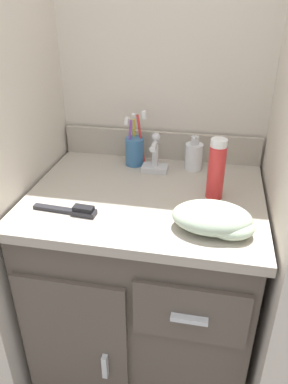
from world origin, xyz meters
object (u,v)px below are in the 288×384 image
at_px(toothbrush_cup, 135,150).
at_px(hand_towel, 216,219).
at_px(shaving_cream_can, 216,169).
at_px(hairbrush, 73,210).
at_px(soap_dispenser, 194,156).

bearing_deg(toothbrush_cup, hand_towel, -51.21).
xyz_separation_m(shaving_cream_can, hand_towel, (0.01, -0.19, -0.06)).
bearing_deg(shaving_cream_can, toothbrush_cup, 146.78).
bearing_deg(hairbrush, soap_dispenser, 54.07).
bearing_deg(hand_towel, soap_dispenser, 103.22).
height_order(toothbrush_cup, soap_dispenser, toothbrush_cup).
distance_m(soap_dispenser, shaving_cream_can, 0.22).
relative_size(toothbrush_cup, hand_towel, 0.92).
distance_m(toothbrush_cup, soap_dispenser, 0.21).
xyz_separation_m(soap_dispenser, shaving_cream_can, (0.08, -0.20, 0.04)).
distance_m(shaving_cream_can, hairbrush, 0.44).
relative_size(toothbrush_cup, shaving_cream_can, 1.06).
height_order(soap_dispenser, shaving_cream_can, shaving_cream_can).
distance_m(shaving_cream_can, hand_towel, 0.20).
bearing_deg(soap_dispenser, shaving_cream_can, -67.71).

